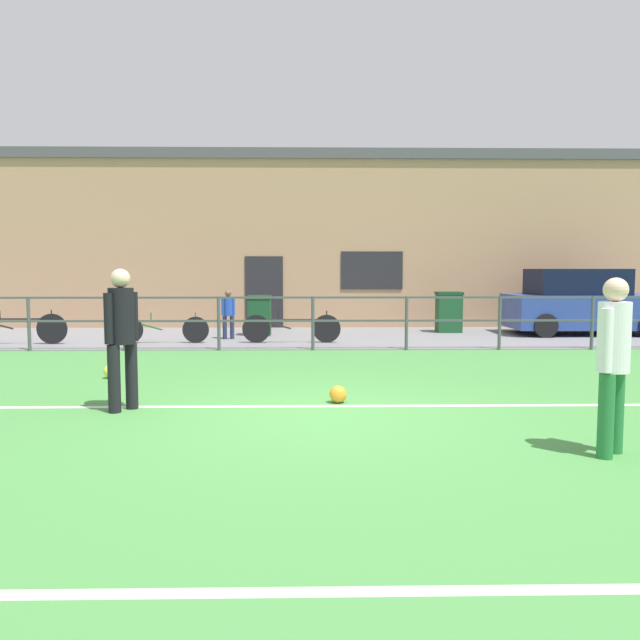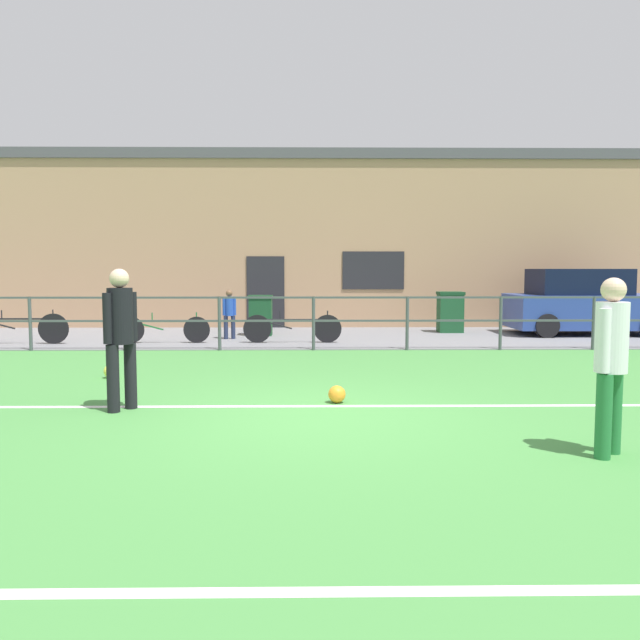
# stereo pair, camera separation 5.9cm
# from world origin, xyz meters

# --- Properties ---
(ground) EXTENTS (60.00, 44.00, 0.04)m
(ground) POSITION_xyz_m (0.00, 0.00, -0.02)
(ground) COLOR #478C42
(field_line_touchline) EXTENTS (36.00, 0.11, 0.00)m
(field_line_touchline) POSITION_xyz_m (0.00, 0.57, 0.00)
(field_line_touchline) COLOR white
(field_line_touchline) RESTS_ON ground
(field_line_hash) EXTENTS (36.00, 0.11, 0.00)m
(field_line_hash) POSITION_xyz_m (0.00, -3.95, 0.00)
(field_line_hash) COLOR white
(field_line_hash) RESTS_ON ground
(pavement_strip) EXTENTS (48.00, 5.00, 0.02)m
(pavement_strip) POSITION_xyz_m (0.00, 8.50, 0.01)
(pavement_strip) COLOR slate
(pavement_strip) RESTS_ON ground
(perimeter_fence) EXTENTS (36.07, 0.07, 1.15)m
(perimeter_fence) POSITION_xyz_m (0.00, 6.00, 0.75)
(perimeter_fence) COLOR #474C51
(perimeter_fence) RESTS_ON ground
(clubhouse_facade) EXTENTS (28.00, 2.56, 5.20)m
(clubhouse_facade) POSITION_xyz_m (0.00, 12.20, 2.61)
(clubhouse_facade) COLOR tan
(clubhouse_facade) RESTS_ON ground
(player_goalkeeper) EXTENTS (0.32, 0.41, 1.74)m
(player_goalkeeper) POSITION_xyz_m (-2.36, 0.39, 0.99)
(player_goalkeeper) COLOR black
(player_goalkeeper) RESTS_ON ground
(player_striker) EXTENTS (0.35, 0.35, 1.65)m
(player_striker) POSITION_xyz_m (2.71, -1.54, 0.94)
(player_striker) COLOR #237038
(player_striker) RESTS_ON ground
(soccer_ball_match) EXTENTS (0.23, 0.23, 0.23)m
(soccer_ball_match) POSITION_xyz_m (0.29, 0.77, 0.11)
(soccer_ball_match) COLOR orange
(soccer_ball_match) RESTS_ON ground
(soccer_ball_spare) EXTENTS (0.22, 0.22, 0.22)m
(soccer_ball_spare) POSITION_xyz_m (-3.24, 2.66, 0.11)
(soccer_ball_spare) COLOR #E5E04C
(soccer_ball_spare) RESTS_ON ground
(spectator_child) EXTENTS (0.32, 0.21, 1.20)m
(spectator_child) POSITION_xyz_m (-2.05, 8.00, 0.70)
(spectator_child) COLOR #232D4C
(spectator_child) RESTS_ON pavement_strip
(parked_car_red) EXTENTS (3.86, 1.91, 1.72)m
(parked_car_red) POSITION_xyz_m (7.09, 9.04, 0.82)
(parked_car_red) COLOR #28428E
(parked_car_red) RESTS_ON pavement_strip
(bicycle_parked_0) EXTENTS (2.13, 0.04, 0.71)m
(bicycle_parked_0) POSITION_xyz_m (-3.47, 7.20, 0.34)
(bicycle_parked_0) COLOR black
(bicycle_parked_0) RESTS_ON pavement_strip
(bicycle_parked_1) EXTENTS (2.42, 0.04, 0.78)m
(bicycle_parked_1) POSITION_xyz_m (-6.83, 7.06, 0.38)
(bicycle_parked_1) COLOR black
(bicycle_parked_1) RESTS_ON pavement_strip
(bicycle_parked_2) EXTENTS (2.28, 0.04, 0.75)m
(bicycle_parked_2) POSITION_xyz_m (-0.49, 7.20, 0.36)
(bicycle_parked_2) COLOR black
(bicycle_parked_2) RESTS_ON pavement_strip
(trash_bin_0) EXTENTS (0.61, 0.52, 1.03)m
(trash_bin_0) POSITION_xyz_m (-1.36, 8.82, 0.54)
(trash_bin_0) COLOR #194C28
(trash_bin_0) RESTS_ON pavement_strip
(trash_bin_1) EXTENTS (0.68, 0.58, 1.10)m
(trash_bin_1) POSITION_xyz_m (3.71, 9.56, 0.57)
(trash_bin_1) COLOR #194C28
(trash_bin_1) RESTS_ON pavement_strip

